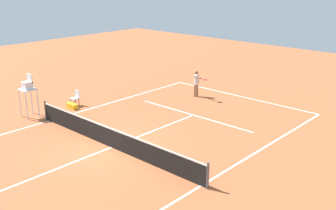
{
  "coord_description": "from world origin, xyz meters",
  "views": [
    {
      "loc": [
        -13.31,
        10.71,
        7.61
      ],
      "look_at": [
        0.65,
        -4.58,
        0.8
      ],
      "focal_mm": 42.76,
      "sensor_mm": 36.0,
      "label": 1
    }
  ],
  "objects_px": {
    "player_serving": "(197,81)",
    "courtside_chair_mid": "(76,97)",
    "umpire_chair": "(28,89)",
    "tennis_ball": "(159,104)",
    "equipment_bag": "(72,106)"
  },
  "relations": [
    {
      "from": "courtside_chair_mid",
      "to": "umpire_chair",
      "type": "bearing_deg",
      "value": 84.59
    },
    {
      "from": "player_serving",
      "to": "courtside_chair_mid",
      "type": "distance_m",
      "value": 7.68
    },
    {
      "from": "umpire_chair",
      "to": "tennis_ball",
      "type": "bearing_deg",
      "value": -121.06
    },
    {
      "from": "tennis_ball",
      "to": "equipment_bag",
      "type": "height_order",
      "value": "equipment_bag"
    },
    {
      "from": "tennis_ball",
      "to": "player_serving",
      "type": "bearing_deg",
      "value": -102.57
    },
    {
      "from": "courtside_chair_mid",
      "to": "equipment_bag",
      "type": "relative_size",
      "value": 1.25
    },
    {
      "from": "player_serving",
      "to": "equipment_bag",
      "type": "distance_m",
      "value": 7.97
    },
    {
      "from": "umpire_chair",
      "to": "courtside_chair_mid",
      "type": "distance_m",
      "value": 3.06
    },
    {
      "from": "player_serving",
      "to": "equipment_bag",
      "type": "height_order",
      "value": "player_serving"
    },
    {
      "from": "tennis_ball",
      "to": "umpire_chair",
      "type": "xyz_separation_m",
      "value": [
        3.83,
        6.37,
        1.57
      ]
    },
    {
      "from": "courtside_chair_mid",
      "to": "tennis_ball",
      "type": "bearing_deg",
      "value": -135.4
    },
    {
      "from": "player_serving",
      "to": "tennis_ball",
      "type": "height_order",
      "value": "player_serving"
    },
    {
      "from": "player_serving",
      "to": "courtside_chair_mid",
      "type": "relative_size",
      "value": 1.79
    },
    {
      "from": "tennis_ball",
      "to": "equipment_bag",
      "type": "relative_size",
      "value": 0.09
    },
    {
      "from": "player_serving",
      "to": "umpire_chair",
      "type": "xyz_separation_m",
      "value": [
        4.48,
        9.26,
        0.59
      ]
    }
  ]
}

